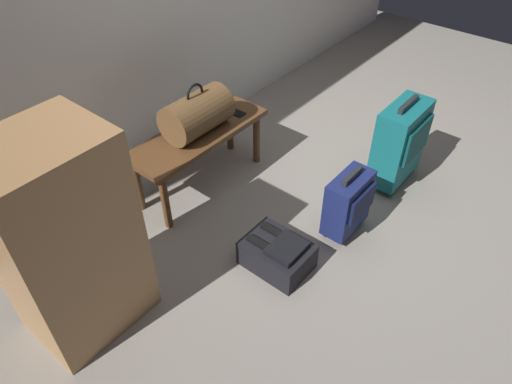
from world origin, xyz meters
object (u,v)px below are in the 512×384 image
object	(u,v)px
cell_phone	(235,112)
suitcase_small_navy	(348,202)
side_cabinet	(67,241)
backpack_dark	(277,254)
suitcase_upright_teal	(400,142)
duffel_bag_brown	(197,114)
bench	(199,140)

from	to	relation	value
cell_phone	suitcase_small_navy	bearing A→B (deg)	-96.00
side_cabinet	backpack_dark	bearing A→B (deg)	-32.37
backpack_dark	side_cabinet	bearing A→B (deg)	147.63
cell_phone	suitcase_upright_teal	bearing A→B (deg)	-61.08
suitcase_small_navy	side_cabinet	distance (m)	1.57
cell_phone	side_cabinet	world-z (taller)	side_cabinet
suitcase_small_navy	side_cabinet	xyz separation A→B (m)	(-1.36, 0.71, 0.31)
suitcase_upright_teal	backpack_dark	xyz separation A→B (m)	(-1.13, 0.15, -0.23)
duffel_bag_brown	bench	bearing A→B (deg)	180.00
suitcase_upright_teal	duffel_bag_brown	bearing A→B (deg)	130.43
duffel_bag_brown	suitcase_upright_teal	size ratio (longest dim) A/B	0.70
duffel_bag_brown	suitcase_upright_teal	xyz separation A→B (m)	(0.86, -1.01, -0.24)
duffel_bag_brown	suitcase_small_navy	distance (m)	1.09
cell_phone	suitcase_small_navy	xyz separation A→B (m)	(-0.10, -0.98, -0.20)
cell_phone	duffel_bag_brown	bearing A→B (deg)	174.04
bench	suitcase_upright_teal	world-z (taller)	suitcase_upright_teal
cell_phone	suitcase_upright_teal	distance (m)	1.12
duffel_bag_brown	suitcase_small_navy	size ratio (longest dim) A/B	0.96
cell_phone	backpack_dark	bearing A→B (deg)	-125.56
suitcase_upright_teal	backpack_dark	bearing A→B (deg)	172.27
duffel_bag_brown	suitcase_upright_teal	world-z (taller)	duffel_bag_brown
backpack_dark	bench	bearing A→B (deg)	73.00
bench	suitcase_small_navy	bearing A→B (deg)	-77.53
backpack_dark	side_cabinet	distance (m)	1.13
bench	cell_phone	size ratio (longest dim) A/B	6.94
suitcase_upright_teal	side_cabinet	world-z (taller)	side_cabinet
bench	duffel_bag_brown	distance (m)	0.20
suitcase_upright_teal	side_cabinet	size ratio (longest dim) A/B	0.58
duffel_bag_brown	side_cabinet	world-z (taller)	side_cabinet
duffel_bag_brown	cell_phone	world-z (taller)	duffel_bag_brown
cell_phone	suitcase_upright_teal	xyz separation A→B (m)	(0.54, -0.98, -0.11)
bench	side_cabinet	xyz separation A→B (m)	(-1.14, -0.30, 0.19)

